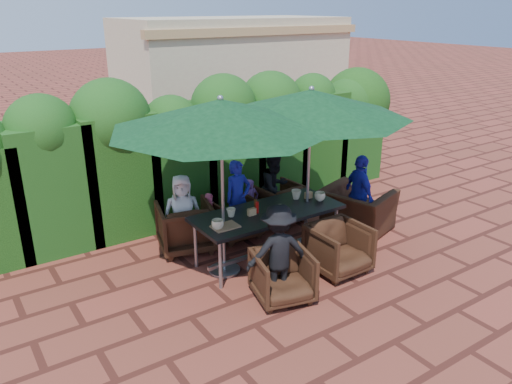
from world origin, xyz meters
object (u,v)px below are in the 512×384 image
chair_near_right (339,246)px  chair_end_right (357,203)px  dining_table (268,216)px  chair_far_mid (236,217)px  umbrella_left (221,115)px  chair_far_left (185,224)px  chair_near_left (283,274)px  chair_far_right (279,201)px  umbrella_right (311,104)px

chair_near_right → chair_end_right: bearing=36.1°
dining_table → chair_far_mid: size_ratio=3.16×
dining_table → chair_end_right: bearing=0.7°
umbrella_left → chair_far_left: 2.03m
chair_far_mid → chair_near_right: chair_near_right is taller
dining_table → chair_end_right: (1.80, 0.02, -0.21)m
dining_table → chair_near_left: bearing=-115.4°
chair_far_right → chair_end_right: bearing=127.1°
chair_far_right → chair_near_left: 2.44m
umbrella_right → chair_near_left: umbrella_right is taller
chair_far_left → chair_near_right: bearing=143.5°
dining_table → umbrella_left: size_ratio=0.76×
chair_far_left → umbrella_right: bearing=162.9°
umbrella_left → chair_far_right: umbrella_left is taller
chair_far_mid → chair_far_right: (0.95, 0.12, 0.02)m
dining_table → umbrella_left: bearing=178.2°
umbrella_left → chair_far_right: 2.67m
dining_table → chair_near_left: size_ratio=3.09×
chair_far_right → chair_end_right: (0.86, -0.98, 0.10)m
chair_far_left → umbrella_left: bearing=113.1°
umbrella_right → chair_end_right: bearing=2.1°
umbrella_left → umbrella_right: size_ratio=1.02×
umbrella_right → chair_end_right: size_ratio=2.65×
umbrella_right → chair_far_right: (0.24, 1.02, -1.85)m
chair_far_mid → chair_far_right: size_ratio=0.94×
chair_near_right → chair_far_mid: bearing=109.3°
chair_near_left → chair_far_mid: bearing=90.3°
chair_near_right → umbrella_right: bearing=83.1°
chair_far_right → dining_table: bearing=42.7°
umbrella_left → chair_near_right: umbrella_left is taller
dining_table → chair_end_right: size_ratio=2.06×
chair_far_left → chair_near_right: 2.31m
chair_near_right → umbrella_left: bearing=146.5°
dining_table → chair_far_mid: bearing=90.4°
umbrella_left → chair_end_right: umbrella_left is taller
dining_table → chair_near_right: size_ratio=2.89×
umbrella_right → chair_near_right: 2.02m
dining_table → umbrella_left: 1.70m
dining_table → chair_near_right: chair_near_right is taller
chair_far_right → chair_far_left: bearing=-1.9°
dining_table → chair_far_mid: 0.94m
chair_far_mid → chair_near_left: bearing=75.9°
chair_far_left → chair_far_mid: bearing=-169.4°
chair_near_left → dining_table: bearing=78.8°
chair_far_right → chair_near_right: 1.89m
umbrella_left → chair_end_right: (2.52, -0.00, -1.75)m
dining_table → chair_far_left: 1.30m
chair_far_mid → dining_table: bearing=90.2°
chair_far_left → chair_far_mid: size_ratio=1.17×
umbrella_right → chair_far_mid: size_ratio=4.06×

